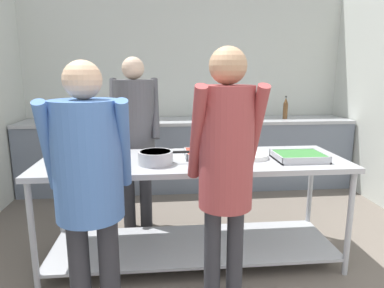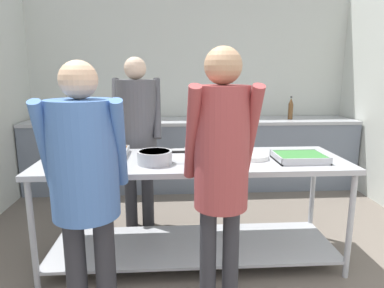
{
  "view_description": "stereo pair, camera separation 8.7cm",
  "coord_description": "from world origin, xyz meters",
  "px_view_note": "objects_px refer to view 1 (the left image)",
  "views": [
    {
      "loc": [
        -0.38,
        -0.93,
        1.54
      ],
      "look_at": [
        -0.11,
        1.79,
        0.97
      ],
      "focal_mm": 32.0,
      "sensor_mm": 36.0,
      "label": 1
    },
    {
      "loc": [
        -0.29,
        -0.93,
        1.54
      ],
      "look_at": [
        -0.11,
        1.79,
        0.97
      ],
      "focal_mm": 32.0,
      "sensor_mm": 36.0,
      "label": 2
    }
  ],
  "objects_px": {
    "serving_tray_greens": "(299,157)",
    "guest_serving_left": "(88,174)",
    "sauce_pan": "(156,157)",
    "serving_tray_roast": "(208,154)",
    "water_bottle": "(285,108)",
    "cook_behind_counter": "(135,126)",
    "serving_tray_vegetables": "(97,154)",
    "plate_stack": "(253,156)",
    "guest_serving_right": "(226,159)"
  },
  "relations": [
    {
      "from": "serving_tray_greens",
      "to": "guest_serving_left",
      "type": "height_order",
      "value": "guest_serving_left"
    },
    {
      "from": "sauce_pan",
      "to": "serving_tray_roast",
      "type": "bearing_deg",
      "value": 23.16
    },
    {
      "from": "sauce_pan",
      "to": "water_bottle",
      "type": "distance_m",
      "value": 2.6
    },
    {
      "from": "guest_serving_left",
      "to": "cook_behind_counter",
      "type": "height_order",
      "value": "cook_behind_counter"
    },
    {
      "from": "serving_tray_vegetables",
      "to": "cook_behind_counter",
      "type": "relative_size",
      "value": 0.29
    },
    {
      "from": "sauce_pan",
      "to": "plate_stack",
      "type": "height_order",
      "value": "sauce_pan"
    },
    {
      "from": "plate_stack",
      "to": "cook_behind_counter",
      "type": "distance_m",
      "value": 1.21
    },
    {
      "from": "plate_stack",
      "to": "guest_serving_left",
      "type": "height_order",
      "value": "guest_serving_left"
    },
    {
      "from": "serving_tray_vegetables",
      "to": "serving_tray_greens",
      "type": "xyz_separation_m",
      "value": [
        1.6,
        -0.25,
        -0.0
      ]
    },
    {
      "from": "serving_tray_roast",
      "to": "water_bottle",
      "type": "bearing_deg",
      "value": 53.69
    },
    {
      "from": "guest_serving_left",
      "to": "serving_tray_vegetables",
      "type": "bearing_deg",
      "value": 97.08
    },
    {
      "from": "serving_tray_vegetables",
      "to": "cook_behind_counter",
      "type": "distance_m",
      "value": 0.61
    },
    {
      "from": "cook_behind_counter",
      "to": "sauce_pan",
      "type": "bearing_deg",
      "value": -75.68
    },
    {
      "from": "serving_tray_vegetables",
      "to": "serving_tray_greens",
      "type": "relative_size",
      "value": 1.28
    },
    {
      "from": "sauce_pan",
      "to": "serving_tray_greens",
      "type": "height_order",
      "value": "sauce_pan"
    },
    {
      "from": "serving_tray_roast",
      "to": "serving_tray_vegetables",
      "type": "bearing_deg",
      "value": 174.2
    },
    {
      "from": "serving_tray_greens",
      "to": "guest_serving_right",
      "type": "bearing_deg",
      "value": -138.25
    },
    {
      "from": "sauce_pan",
      "to": "guest_serving_right",
      "type": "bearing_deg",
      "value": -56.6
    },
    {
      "from": "water_bottle",
      "to": "sauce_pan",
      "type": "bearing_deg",
      "value": -131.48
    },
    {
      "from": "serving_tray_roast",
      "to": "cook_behind_counter",
      "type": "distance_m",
      "value": 0.89
    },
    {
      "from": "serving_tray_roast",
      "to": "cook_behind_counter",
      "type": "xyz_separation_m",
      "value": [
        -0.63,
        0.61,
        0.14
      ]
    },
    {
      "from": "sauce_pan",
      "to": "serving_tray_greens",
      "type": "bearing_deg",
      "value": 0.99
    },
    {
      "from": "guest_serving_left",
      "to": "cook_behind_counter",
      "type": "relative_size",
      "value": 0.96
    },
    {
      "from": "sauce_pan",
      "to": "serving_tray_roast",
      "type": "xyz_separation_m",
      "value": [
        0.42,
        0.18,
        -0.03
      ]
    },
    {
      "from": "plate_stack",
      "to": "guest_serving_right",
      "type": "bearing_deg",
      "value": -117.05
    },
    {
      "from": "serving_tray_vegetables",
      "to": "guest_serving_left",
      "type": "height_order",
      "value": "guest_serving_left"
    },
    {
      "from": "guest_serving_right",
      "to": "water_bottle",
      "type": "height_order",
      "value": "guest_serving_right"
    },
    {
      "from": "serving_tray_vegetables",
      "to": "guest_serving_right",
      "type": "height_order",
      "value": "guest_serving_right"
    },
    {
      "from": "serving_tray_roast",
      "to": "plate_stack",
      "type": "relative_size",
      "value": 1.53
    },
    {
      "from": "serving_tray_roast",
      "to": "cook_behind_counter",
      "type": "height_order",
      "value": "cook_behind_counter"
    },
    {
      "from": "sauce_pan",
      "to": "plate_stack",
      "type": "bearing_deg",
      "value": 7.12
    },
    {
      "from": "guest_serving_right",
      "to": "water_bottle",
      "type": "distance_m",
      "value": 2.88
    },
    {
      "from": "sauce_pan",
      "to": "guest_serving_right",
      "type": "relative_size",
      "value": 0.24
    },
    {
      "from": "serving_tray_vegetables",
      "to": "water_bottle",
      "type": "bearing_deg",
      "value": 37.26
    },
    {
      "from": "serving_tray_greens",
      "to": "guest_serving_right",
      "type": "relative_size",
      "value": 0.23
    },
    {
      "from": "sauce_pan",
      "to": "cook_behind_counter",
      "type": "distance_m",
      "value": 0.82
    },
    {
      "from": "plate_stack",
      "to": "guest_serving_right",
      "type": "distance_m",
      "value": 0.82
    },
    {
      "from": "serving_tray_roast",
      "to": "guest_serving_right",
      "type": "xyz_separation_m",
      "value": [
        -0.02,
        -0.8,
        0.16
      ]
    },
    {
      "from": "serving_tray_vegetables",
      "to": "plate_stack",
      "type": "relative_size",
      "value": 1.97
    },
    {
      "from": "plate_stack",
      "to": "guest_serving_right",
      "type": "xyz_separation_m",
      "value": [
        -0.36,
        -0.71,
        0.17
      ]
    },
    {
      "from": "serving_tray_vegetables",
      "to": "water_bottle",
      "type": "distance_m",
      "value": 2.77
    },
    {
      "from": "serving_tray_vegetables",
      "to": "serving_tray_greens",
      "type": "distance_m",
      "value": 1.62
    },
    {
      "from": "cook_behind_counter",
      "to": "plate_stack",
      "type": "bearing_deg",
      "value": -35.55
    },
    {
      "from": "serving_tray_roast",
      "to": "water_bottle",
      "type": "relative_size",
      "value": 1.25
    },
    {
      "from": "serving_tray_greens",
      "to": "water_bottle",
      "type": "distance_m",
      "value": 2.02
    },
    {
      "from": "serving_tray_vegetables",
      "to": "guest_serving_left",
      "type": "distance_m",
      "value": 0.89
    },
    {
      "from": "serving_tray_roast",
      "to": "guest_serving_right",
      "type": "distance_m",
      "value": 0.81
    },
    {
      "from": "plate_stack",
      "to": "cook_behind_counter",
      "type": "bearing_deg",
      "value": 144.45
    },
    {
      "from": "serving_tray_vegetables",
      "to": "sauce_pan",
      "type": "xyz_separation_m",
      "value": [
        0.48,
        -0.27,
        0.03
      ]
    },
    {
      "from": "cook_behind_counter",
      "to": "water_bottle",
      "type": "relative_size",
      "value": 5.55
    }
  ]
}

